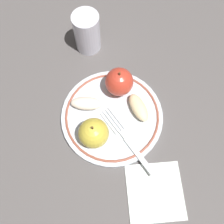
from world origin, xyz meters
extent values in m
plane|color=#544F4E|center=(0.00, 0.00, 0.00)|extent=(2.00, 2.00, 0.00)
cylinder|color=silver|center=(0.02, -0.01, 0.01)|extent=(0.25, 0.25, 0.02)
torus|color=#9A4F3C|center=(0.02, -0.01, 0.02)|extent=(0.23, 0.23, 0.01)
sphere|color=red|center=(0.03, 0.07, 0.05)|extent=(0.07, 0.07, 0.07)
cylinder|color=brown|center=(0.03, 0.07, 0.09)|extent=(0.00, 0.00, 0.01)
sphere|color=gold|center=(-0.01, -0.07, 0.05)|extent=(0.07, 0.07, 0.07)
cylinder|color=brown|center=(-0.01, -0.07, 0.09)|extent=(0.00, 0.00, 0.01)
ellipsoid|color=beige|center=(0.08, 0.01, 0.03)|extent=(0.07, 0.08, 0.02)
ellipsoid|color=#F9E5CC|center=(-0.05, 0.01, 0.03)|extent=(0.08, 0.04, 0.02)
cube|color=silver|center=(0.09, -0.10, 0.02)|extent=(0.08, 0.09, 0.00)
cube|color=silver|center=(0.05, -0.05, 0.02)|extent=(0.02, 0.02, 0.00)
cube|color=silver|center=(0.03, -0.02, 0.02)|extent=(0.05, 0.05, 0.00)
cube|color=silver|center=(0.02, -0.02, 0.02)|extent=(0.05, 0.05, 0.00)
cube|color=silver|center=(0.02, -0.03, 0.02)|extent=(0.05, 0.05, 0.00)
cube|color=silver|center=(0.01, -0.03, 0.02)|extent=(0.05, 0.05, 0.00)
cylinder|color=silver|center=(-0.07, 0.20, 0.06)|extent=(0.07, 0.07, 0.11)
cube|color=white|center=(0.14, -0.17, 0.00)|extent=(0.15, 0.15, 0.01)
camera|label=1|loc=(0.05, -0.22, 0.58)|focal=40.00mm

